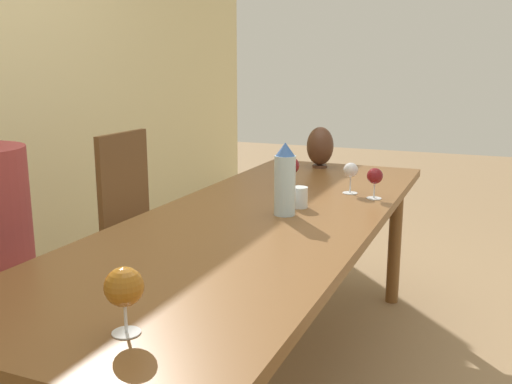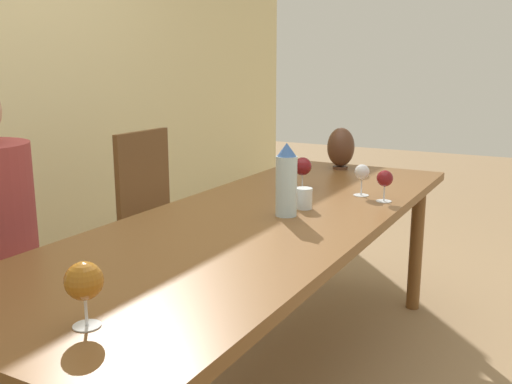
{
  "view_description": "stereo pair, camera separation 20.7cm",
  "coord_description": "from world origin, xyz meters",
  "views": [
    {
      "loc": [
        -1.92,
        -0.79,
        1.29
      ],
      "look_at": [
        -0.06,
        0.0,
        0.84
      ],
      "focal_mm": 40.0,
      "sensor_mm": 36.0,
      "label": 1
    },
    {
      "loc": [
        -1.83,
        -0.97,
        1.29
      ],
      "look_at": [
        -0.06,
        0.0,
        0.84
      ],
      "focal_mm": 40.0,
      "sensor_mm": 36.0,
      "label": 2
    }
  ],
  "objects": [
    {
      "name": "dining_table",
      "position": [
        0.0,
        0.0,
        0.67
      ],
      "size": [
        2.45,
        0.85,
        0.74
      ],
      "color": "brown",
      "rests_on": "ground_plane"
    },
    {
      "name": "water_bottle",
      "position": [
        0.03,
        -0.08,
        0.88
      ],
      "size": [
        0.08,
        0.08,
        0.27
      ],
      "color": "silver",
      "rests_on": "dining_table"
    },
    {
      "name": "water_tumbler",
      "position": [
        0.16,
        -0.09,
        0.79
      ],
      "size": [
        0.07,
        0.07,
        0.08
      ],
      "color": "silver",
      "rests_on": "dining_table"
    },
    {
      "name": "vase",
      "position": [
        1.06,
        0.09,
        0.86
      ],
      "size": [
        0.15,
        0.15,
        0.22
      ],
      "color": "#4C2D1E",
      "rests_on": "dining_table"
    },
    {
      "name": "wine_glass_0",
      "position": [
        0.49,
        -0.22,
        0.84
      ],
      "size": [
        0.07,
        0.07,
        0.14
      ],
      "color": "silver",
      "rests_on": "dining_table"
    },
    {
      "name": "wine_glass_1",
      "position": [
        -1.01,
        -0.11,
        0.85
      ],
      "size": [
        0.08,
        0.08,
        0.15
      ],
      "color": "silver",
      "rests_on": "dining_table"
    },
    {
      "name": "wine_glass_3",
      "position": [
        0.43,
        -0.33,
        0.84
      ],
      "size": [
        0.07,
        0.07,
        0.13
      ],
      "color": "silver",
      "rests_on": "dining_table"
    },
    {
      "name": "wine_glass_4",
      "position": [
        0.5,
        0.06,
        0.84
      ],
      "size": [
        0.08,
        0.08,
        0.14
      ],
      "color": "silver",
      "rests_on": "dining_table"
    },
    {
      "name": "chair_far",
      "position": [
        0.44,
        0.82,
        0.51
      ],
      "size": [
        0.44,
        0.44,
        0.97
      ],
      "color": "brown",
      "rests_on": "ground_plane"
    }
  ]
}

